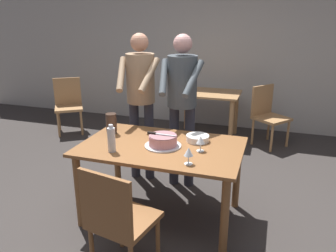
{
  "coord_description": "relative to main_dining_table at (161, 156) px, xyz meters",
  "views": [
    {
      "loc": [
        0.96,
        -2.73,
        1.9
      ],
      "look_at": [
        0.02,
        0.13,
        0.9
      ],
      "focal_mm": 35.68,
      "sensor_mm": 36.0,
      "label": 1
    }
  ],
  "objects": [
    {
      "name": "person_cutting_cake",
      "position": [
        0.0,
        0.68,
        0.43
      ],
      "size": [
        0.47,
        0.56,
        1.72
      ],
      "color": "#2D2D38",
      "rests_on": "ground_plane"
    },
    {
      "name": "hurricane_lamp",
      "position": [
        -0.59,
        0.15,
        0.22
      ],
      "size": [
        0.11,
        0.11,
        0.21
      ],
      "color": "black",
      "rests_on": "main_dining_table"
    },
    {
      "name": "plate_stack",
      "position": [
        0.3,
        0.21,
        0.14
      ],
      "size": [
        0.22,
        0.22,
        0.06
      ],
      "color": "white",
      "rests_on": "main_dining_table"
    },
    {
      "name": "ground_plane",
      "position": [
        0.0,
        0.0,
        -0.64
      ],
      "size": [
        14.0,
        14.0,
        0.0
      ],
      "primitive_type": "plane",
      "color": "#383330"
    },
    {
      "name": "wine_glass_near",
      "position": [
        0.34,
        -0.32,
        0.21
      ],
      "size": [
        0.08,
        0.08,
        0.14
      ],
      "color": "silver",
      "rests_on": "main_dining_table"
    },
    {
      "name": "background_table",
      "position": [
        -0.05,
        2.39,
        -0.06
      ],
      "size": [
        1.0,
        0.7,
        0.74
      ],
      "color": "tan",
      "rests_on": "ground_plane"
    },
    {
      "name": "main_dining_table",
      "position": [
        0.0,
        0.0,
        0.0
      ],
      "size": [
        1.5,
        0.94,
        0.75
      ],
      "color": "brown",
      "rests_on": "ground_plane"
    },
    {
      "name": "back_wall",
      "position": [
        0.0,
        3.09,
        0.71
      ],
      "size": [
        10.0,
        0.12,
        2.7
      ],
      "primitive_type": "cube",
      "color": "#BCB7AD",
      "rests_on": "ground_plane"
    },
    {
      "name": "water_bottle",
      "position": [
        -0.37,
        -0.27,
        0.22
      ],
      "size": [
        0.07,
        0.07,
        0.25
      ],
      "color": "silver",
      "rests_on": "main_dining_table"
    },
    {
      "name": "person_standing_beside",
      "position": [
        -0.5,
        0.71,
        0.43
      ],
      "size": [
        0.47,
        0.56,
        1.72
      ],
      "color": "#2D2D38",
      "rests_on": "ground_plane"
    },
    {
      "name": "chair_near_side",
      "position": [
        -0.04,
        -0.84,
        -0.15
      ],
      "size": [
        0.52,
        0.52,
        0.9
      ],
      "color": "brown",
      "rests_on": "ground_plane"
    },
    {
      "name": "background_chair_0",
      "position": [
        0.89,
        2.33,
        -0.15
      ],
      "size": [
        0.62,
        0.62,
        0.9
      ],
      "color": "tan",
      "rests_on": "ground_plane"
    },
    {
      "name": "cake_knife",
      "position": [
        -0.05,
        -0.02,
        0.23
      ],
      "size": [
        0.27,
        0.03,
        0.02
      ],
      "color": "silver",
      "rests_on": "cake_on_platter"
    },
    {
      "name": "background_chair_1",
      "position": [
        -2.33,
        1.92,
        -0.15
      ],
      "size": [
        0.61,
        0.61,
        0.9
      ],
      "color": "tan",
      "rests_on": "ground_plane"
    },
    {
      "name": "cake_on_platter",
      "position": [
        0.02,
        -0.02,
        0.16
      ],
      "size": [
        0.34,
        0.34,
        0.11
      ],
      "color": "silver",
      "rests_on": "main_dining_table"
    },
    {
      "name": "wine_glass_far",
      "position": [
        0.38,
        -0.02,
        0.21
      ],
      "size": [
        0.08,
        0.08,
        0.14
      ],
      "color": "silver",
      "rests_on": "main_dining_table"
    }
  ]
}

